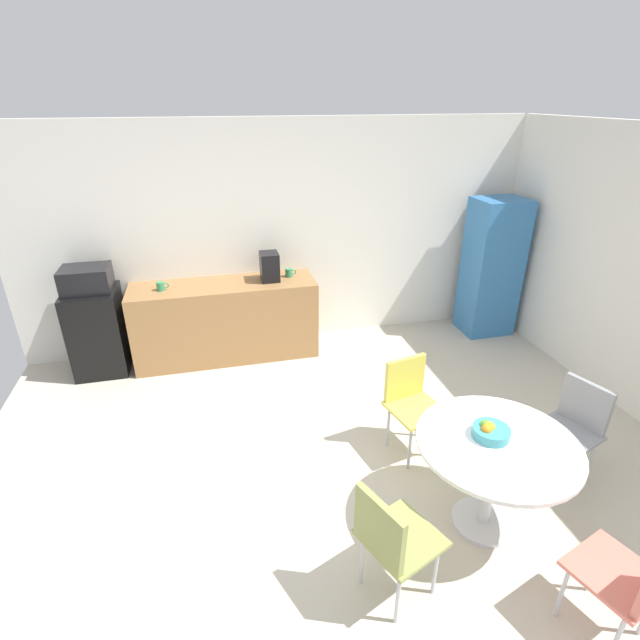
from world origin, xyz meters
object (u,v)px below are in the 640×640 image
object	(u,v)px
mug_white	(161,286)
coffee_maker	(270,267)
chair_olive	(390,535)
microwave	(86,279)
locker_cabinet	(492,268)
mug_green	(289,273)
chair_coral	(638,577)
chair_yellow	(410,395)
mini_fridge	(98,331)
fruit_bowl	(490,431)
round_table	(495,459)
chair_gray	(575,420)

from	to	relation	value
mug_white	coffee_maker	xyz separation A→B (m)	(1.18, 0.03, 0.11)
chair_olive	mug_white	world-z (taller)	mug_white
mug_white	coffee_maker	distance (m)	1.19
microwave	locker_cabinet	xyz separation A→B (m)	(4.66, -0.10, -0.23)
mug_green	coffee_maker	bearing A→B (deg)	-165.37
chair_coral	chair_yellow	bearing A→B (deg)	104.78
chair_yellow	coffee_maker	bearing A→B (deg)	113.61
chair_coral	coffee_maker	world-z (taller)	coffee_maker
microwave	chair_coral	bearing A→B (deg)	-49.63
mini_fridge	fruit_bowl	size ratio (longest dim) A/B	3.84
locker_cabinet	coffee_maker	size ratio (longest dim) A/B	5.32
locker_cabinet	mug_green	distance (m)	2.53
locker_cabinet	round_table	world-z (taller)	locker_cabinet
mini_fridge	chair_gray	world-z (taller)	mini_fridge
chair_gray	mini_fridge	bearing A→B (deg)	145.95
locker_cabinet	mini_fridge	bearing A→B (deg)	178.77
locker_cabinet	chair_olive	xyz separation A→B (m)	(-2.56, -3.19, -0.33)
locker_cabinet	coffee_maker	xyz separation A→B (m)	(-2.76, 0.10, 0.21)
chair_olive	locker_cabinet	bearing A→B (deg)	51.18
fruit_bowl	mug_green	world-z (taller)	mug_green
mini_fridge	chair_olive	distance (m)	3.90
chair_olive	coffee_maker	size ratio (longest dim) A/B	2.59
mini_fridge	mug_green	world-z (taller)	mug_green
chair_coral	chair_olive	size ratio (longest dim) A/B	1.00
chair_coral	coffee_maker	bearing A→B (deg)	109.50
chair_olive	chair_coral	bearing A→B (deg)	-25.39
round_table	coffee_maker	size ratio (longest dim) A/B	3.35
mini_fridge	chair_coral	distance (m)	5.04
chair_coral	chair_olive	xyz separation A→B (m)	(-1.17, 0.55, 0.00)
locker_cabinet	chair_olive	size ratio (longest dim) A/B	2.05
microwave	fruit_bowl	distance (m)	4.13
round_table	chair_yellow	distance (m)	0.96
microwave	round_table	distance (m)	4.21
chair_olive	round_table	bearing A→B (deg)	21.90
mug_green	coffee_maker	distance (m)	0.26
locker_cabinet	chair_yellow	xyz separation A→B (m)	(-1.88, -1.90, -0.33)
mini_fridge	chair_gray	size ratio (longest dim) A/B	1.14
microwave	chair_yellow	world-z (taller)	microwave
chair_gray	mug_white	xyz separation A→B (m)	(-3.16, 2.59, 0.43)
locker_cabinet	chair_coral	size ratio (longest dim) A/B	2.05
mug_green	chair_coral	bearing A→B (deg)	-73.85
chair_yellow	chair_olive	bearing A→B (deg)	-117.93
chair_coral	chair_gray	xyz separation A→B (m)	(0.62, 1.22, 0.00)
round_table	mug_green	size ratio (longest dim) A/B	8.30
mini_fridge	locker_cabinet	bearing A→B (deg)	-1.23
locker_cabinet	round_table	size ratio (longest dim) A/B	1.59
chair_coral	mug_green	size ratio (longest dim) A/B	6.43
microwave	round_table	size ratio (longest dim) A/B	0.45
chair_coral	fruit_bowl	size ratio (longest dim) A/B	3.36
round_table	mug_white	size ratio (longest dim) A/B	8.30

